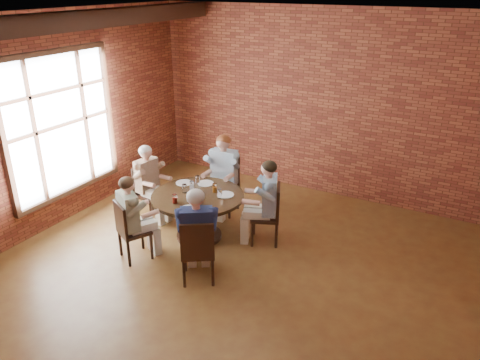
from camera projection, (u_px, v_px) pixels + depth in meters
The scene contains 29 objects.
floor at pixel (219, 281), 6.38m from camera, with size 7.00×7.00×0.00m, color brown.
ceiling at pixel (213, 19), 5.04m from camera, with size 7.00×7.00×0.00m, color silver.
wall_back at pixel (318, 104), 8.52m from camera, with size 7.00×7.00×0.00m, color brown.
wall_left at pixel (36, 128), 7.16m from camera, with size 7.00×7.00×0.00m, color brown.
ceiling_beam at pixel (57, 22), 6.18m from camera, with size 0.22×6.90×0.26m, color black.
window at pixel (61, 125), 7.47m from camera, with size 0.10×2.16×2.36m.
dining_table at pixel (198, 208), 7.27m from camera, with size 1.43×1.43×0.75m.
chair_a at pixel (271, 212), 7.16m from camera, with size 0.57×0.57×0.94m.
diner_a at pixel (265, 202), 7.11m from camera, with size 0.54×0.66×1.35m, color #36658D, non-canonical shape.
chair_b at pixel (225, 182), 8.18m from camera, with size 0.52×0.52×0.97m.
diner_b at pixel (223, 175), 8.03m from camera, with size 0.57×0.70×1.40m, color #9DB5C8, non-canonical shape.
chair_c at pixel (147, 190), 7.94m from camera, with size 0.47×0.47×0.92m.
diner_c at pixel (150, 183), 7.84m from camera, with size 0.51×0.63×1.30m, color brown, non-canonical shape.
chair_d at pixel (129, 229), 6.71m from camera, with size 0.55×0.55×0.92m.
diner_d at pixel (133, 218), 6.69m from camera, with size 0.50×0.62×1.29m, color #B6A68F, non-canonical shape.
chair_e at pixel (198, 249), 6.17m from camera, with size 0.61×0.61×0.95m.
diner_e at pixel (197, 235), 6.19m from camera, with size 0.54×0.67×1.36m, color #182043, non-canonical shape.
plate_a at pixel (225, 195), 7.16m from camera, with size 0.26×0.26×0.01m, color white.
plate_b at pixel (206, 183), 7.56m from camera, with size 0.26×0.26×0.01m, color white.
plate_c at pixel (184, 183), 7.58m from camera, with size 0.26×0.26×0.01m, color white.
plate_d at pixel (189, 209), 6.72m from camera, with size 0.26×0.26×0.01m, color white.
glass_a at pixel (220, 193), 7.06m from camera, with size 0.07×0.07×0.14m, color white.
glass_b at pixel (215, 188), 7.25m from camera, with size 0.07×0.07×0.14m, color white.
glass_c at pixel (198, 180), 7.53m from camera, with size 0.07×0.07×0.14m, color white.
glass_d at pixel (192, 185), 7.34m from camera, with size 0.07×0.07×0.14m, color white.
glass_e at pixel (184, 189), 7.22m from camera, with size 0.07×0.07×0.14m, color white.
glass_f at pixel (175, 199), 6.89m from camera, with size 0.07×0.07×0.14m, color white.
glass_g at pixel (189, 197), 6.94m from camera, with size 0.07×0.07×0.14m, color white.
smartphone at pixel (199, 209), 6.73m from camera, with size 0.08×0.15×0.01m, color black.
Camera 1 is at (2.83, -4.50, 3.81)m, focal length 35.00 mm.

